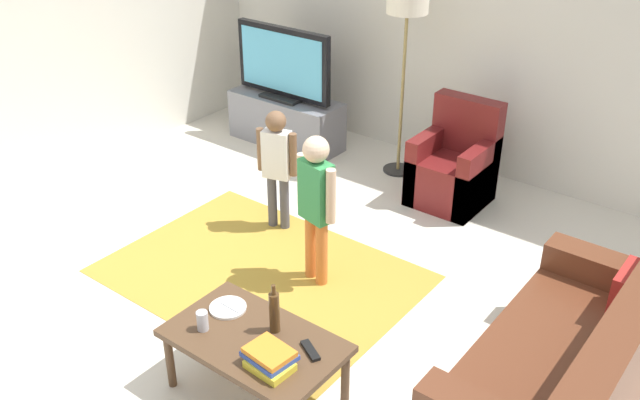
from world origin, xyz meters
The scene contains 16 objects.
ground centered at (0.00, 0.00, 0.00)m, with size 7.80×7.80×0.00m, color beige.
wall_back centered at (0.00, 3.00, 1.35)m, with size 6.00×0.12×2.70m, color silver.
area_rug centered at (-0.37, 0.37, 0.00)m, with size 2.20×1.60×0.01m, color #B28C33.
tv_stand centered at (-1.74, 2.30, 0.24)m, with size 1.20×0.44×0.50m.
tv centered at (-1.74, 2.28, 0.85)m, with size 1.10×0.28×0.71m.
couch centered at (1.90, 0.38, 0.29)m, with size 0.80×1.80×0.86m.
armchair centered at (0.19, 2.26, 0.30)m, with size 0.60×0.60×0.90m.
floor_lamp centered at (-0.49, 2.45, 1.54)m, with size 0.36×0.36×1.78m.
child_near_tv centered at (-0.72, 0.98, 0.61)m, with size 0.33×0.17×1.01m.
child_center centered at (-0.01, 0.57, 0.68)m, with size 0.37×0.19×1.13m.
coffee_table centered at (0.43, -0.56, 0.37)m, with size 1.00×0.60×0.42m.
book_stack centered at (0.65, -0.67, 0.47)m, with size 0.28×0.24×0.10m.
bottle centered at (0.48, -0.44, 0.55)m, with size 0.06×0.06×0.31m.
tv_remote centered at (0.75, -0.46, 0.43)m, with size 0.17×0.05×0.02m, color black.
soda_can centered at (0.15, -0.68, 0.48)m, with size 0.07×0.07×0.12m, color silver.
plate centered at (0.13, -0.46, 0.43)m, with size 0.22×0.22×0.02m.
Camera 1 is at (2.58, -2.75, 2.97)m, focal length 39.33 mm.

